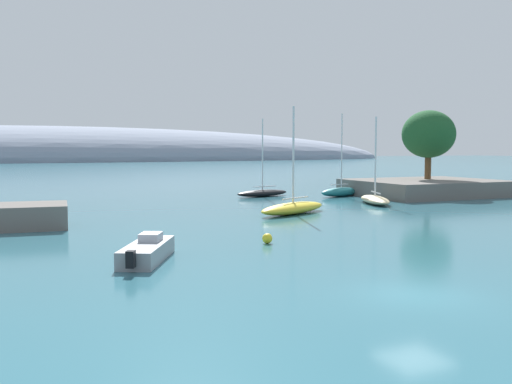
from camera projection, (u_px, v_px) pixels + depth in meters
name	position (u px, v px, depth m)	size (l,w,h in m)	color
water	(415.00, 295.00, 21.77)	(600.00, 600.00, 0.00)	#2D6675
shore_outcrop	(426.00, 188.00, 66.92)	(15.94, 12.86, 1.79)	#66605B
tree_clump_shore	(429.00, 134.00, 68.14)	(6.16, 6.16, 8.04)	brown
distant_ridge	(39.00, 161.00, 243.86)	(335.21, 78.61, 29.13)	gray
sailboat_sand_near_shore	(375.00, 199.00, 56.99)	(4.54, 7.57, 8.47)	#C6B284
sailboat_yellow_mid_mooring	(293.00, 207.00, 48.31)	(8.30, 5.75, 8.85)	yellow
sailboat_black_outer_mooring	(263.00, 192.00, 65.56)	(7.13, 3.42, 8.70)	black
sailboat_teal_end_of_line	(341.00, 191.00, 65.67)	(6.45, 3.37, 9.27)	#1E6B70
motorboat_grey_alongside_breakwater	(147.00, 251.00, 28.35)	(3.91, 5.64, 1.24)	gray
mooring_buoy_yellow	(267.00, 238.00, 33.37)	(0.59, 0.59, 0.59)	yellow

